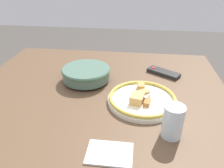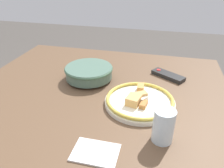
{
  "view_description": "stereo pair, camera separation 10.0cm",
  "coord_description": "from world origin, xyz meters",
  "px_view_note": "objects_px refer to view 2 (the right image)",
  "views": [
    {
      "loc": [
        0.17,
        -0.84,
        1.3
      ],
      "look_at": [
        0.07,
        0.03,
        0.81
      ],
      "focal_mm": 35.0,
      "sensor_mm": 36.0,
      "label": 1
    },
    {
      "loc": [
        0.27,
        -0.82,
        1.3
      ],
      "look_at": [
        0.07,
        0.03,
        0.81
      ],
      "focal_mm": 35.0,
      "sensor_mm": 36.0,
      "label": 2
    }
  ],
  "objects_px": {
    "food_plate": "(140,101)",
    "tv_remote": "(168,75)",
    "noodle_bowl": "(89,72)",
    "drinking_glass": "(163,126)"
  },
  "relations": [
    {
      "from": "food_plate",
      "to": "tv_remote",
      "type": "distance_m",
      "value": 0.31
    },
    {
      "from": "tv_remote",
      "to": "food_plate",
      "type": "bearing_deg",
      "value": -169.04
    },
    {
      "from": "food_plate",
      "to": "tv_remote",
      "type": "bearing_deg",
      "value": 68.33
    },
    {
      "from": "noodle_bowl",
      "to": "drinking_glass",
      "type": "distance_m",
      "value": 0.52
    },
    {
      "from": "food_plate",
      "to": "tv_remote",
      "type": "height_order",
      "value": "food_plate"
    },
    {
      "from": "tv_remote",
      "to": "drinking_glass",
      "type": "bearing_deg",
      "value": -148.91
    },
    {
      "from": "noodle_bowl",
      "to": "drinking_glass",
      "type": "relative_size",
      "value": 2.02
    },
    {
      "from": "food_plate",
      "to": "tv_remote",
      "type": "xyz_separation_m",
      "value": [
        0.11,
        0.28,
        -0.01
      ]
    },
    {
      "from": "noodle_bowl",
      "to": "tv_remote",
      "type": "relative_size",
      "value": 1.36
    },
    {
      "from": "noodle_bowl",
      "to": "tv_remote",
      "type": "xyz_separation_m",
      "value": [
        0.39,
        0.12,
        -0.03
      ]
    }
  ]
}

